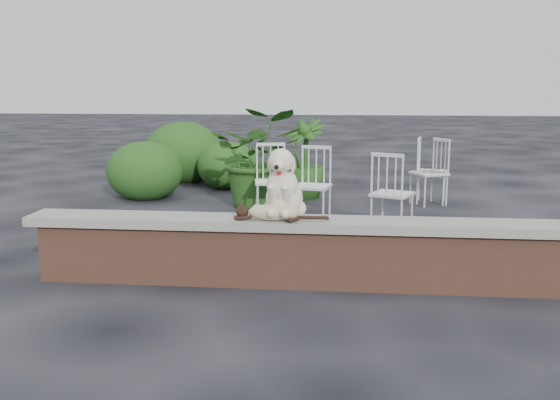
# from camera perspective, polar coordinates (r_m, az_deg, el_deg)

# --- Properties ---
(ground) EXTENTS (60.00, 60.00, 0.00)m
(ground) POSITION_cam_1_polar(r_m,az_deg,el_deg) (5.39, 9.84, -7.92)
(ground) COLOR black
(ground) RESTS_ON ground
(brick_wall) EXTENTS (6.00, 0.30, 0.50)m
(brick_wall) POSITION_cam_1_polar(r_m,az_deg,el_deg) (5.32, 9.92, -5.36)
(brick_wall) COLOR brown
(brick_wall) RESTS_ON ground
(capstone) EXTENTS (6.20, 0.40, 0.08)m
(capstone) POSITION_cam_1_polar(r_m,az_deg,el_deg) (5.25, 10.02, -2.31)
(capstone) COLOR slate
(capstone) RESTS_ON brick_wall
(dog) EXTENTS (0.46, 0.57, 0.61)m
(dog) POSITION_cam_1_polar(r_m,az_deg,el_deg) (5.25, 0.38, 1.68)
(dog) COLOR beige
(dog) RESTS_ON capstone
(cat) EXTENTS (0.94, 0.32, 0.16)m
(cat) POSITION_cam_1_polar(r_m,az_deg,el_deg) (5.15, -0.67, -1.05)
(cat) COLOR tan
(cat) RESTS_ON capstone
(chair_e) EXTENTS (0.65, 0.65, 0.94)m
(chair_e) POSITION_cam_1_polar(r_m,az_deg,el_deg) (9.21, 13.72, 2.63)
(chair_e) COLOR white
(chair_e) RESTS_ON ground
(chair_a) EXTENTS (0.64, 0.64, 0.94)m
(chair_a) POSITION_cam_1_polar(r_m,az_deg,el_deg) (8.04, -0.81, 1.80)
(chair_a) COLOR white
(chair_a) RESTS_ON ground
(chair_d) EXTENTS (0.75, 0.75, 0.94)m
(chair_d) POSITION_cam_1_polar(r_m,az_deg,el_deg) (9.06, 13.50, 2.51)
(chair_d) COLOR white
(chair_d) RESTS_ON ground
(chair_b) EXTENTS (0.66, 0.66, 0.94)m
(chair_b) POSITION_cam_1_polar(r_m,az_deg,el_deg) (7.68, 3.00, 1.38)
(chair_b) COLOR white
(chair_b) RESTS_ON ground
(chair_c) EXTENTS (0.74, 0.74, 0.94)m
(chair_c) POSITION_cam_1_polar(r_m,az_deg,el_deg) (7.26, 10.24, 0.69)
(chair_c) COLOR white
(chair_c) RESTS_ON ground
(potted_plant_a) EXTENTS (1.28, 1.12, 1.38)m
(potted_plant_a) POSITION_cam_1_polar(r_m,az_deg,el_deg) (8.66, -1.94, 3.91)
(potted_plant_a) COLOR #234915
(potted_plant_a) RESTS_ON ground
(potted_plant_b) EXTENTS (0.93, 0.93, 1.19)m
(potted_plant_b) POSITION_cam_1_polar(r_m,az_deg,el_deg) (9.32, 2.17, 3.80)
(potted_plant_b) COLOR #234915
(potted_plant_b) RESTS_ON ground
(shrubbery) EXTENTS (2.15, 2.88, 1.11)m
(shrubbery) POSITION_cam_1_polar(r_m,az_deg,el_deg) (10.52, -8.92, 3.61)
(shrubbery) COLOR #234915
(shrubbery) RESTS_ON ground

